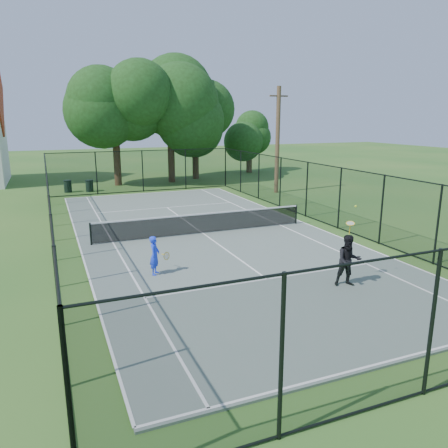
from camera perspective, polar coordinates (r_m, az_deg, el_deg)
name	(u,v)px	position (r m, az deg, el deg)	size (l,w,h in m)	color
ground	(203,234)	(20.33, -2.77, -1.38)	(120.00, 120.00, 0.00)	#23571E
tennis_court	(203,234)	(20.32, -2.77, -1.29)	(11.00, 24.00, 0.06)	slate
tennis_net	(203,222)	(20.18, -2.79, 0.21)	(10.08, 0.08, 0.95)	black
fence	(203,203)	(19.99, -2.82, 2.78)	(13.10, 26.10, 3.00)	black
tree_near_left	(114,106)	(35.76, -14.18, 14.67)	(7.61, 7.61, 9.92)	#332114
tree_near_mid	(170,111)	(36.80, -7.08, 14.48)	(7.21, 7.21, 9.44)	#332114
tree_near_right	(195,125)	(38.67, -3.81, 12.82)	(5.34, 5.34, 7.36)	#332114
tree_far_right	(249,139)	(43.21, 3.35, 11.03)	(3.97, 3.97, 5.25)	#332114
trash_bin_left	(68,186)	(33.65, -19.73, 4.67)	(0.58, 0.58, 0.89)	black
trash_bin_right	(89,186)	(33.48, -17.17, 4.81)	(0.58, 0.58, 0.86)	black
utility_pole	(278,140)	(31.53, 7.01, 10.87)	(1.40, 0.30, 7.39)	#4C3823
player_blue	(155,255)	(15.09, -9.03, -4.06)	(0.84, 0.59, 1.35)	#1C3AF5
player_black	(349,261)	(14.40, 15.96, -4.61)	(0.97, 0.92, 2.54)	black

